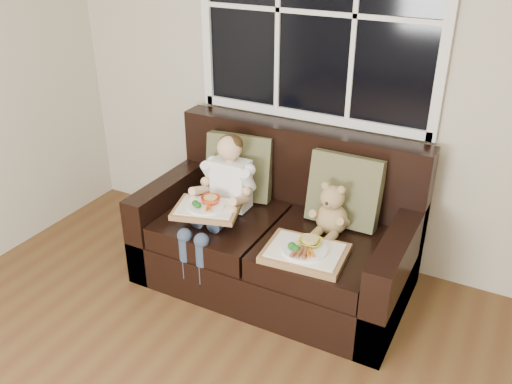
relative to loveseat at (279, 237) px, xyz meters
The scene contains 9 objects.
room_walls 2.42m from the loveseat, 79.19° to the right, with size 4.52×5.02×2.71m.
window_back 1.42m from the loveseat, 90.00° to the left, with size 1.62×0.04×1.37m.
loveseat is the anchor object (origin of this frame).
pillow_left 0.54m from the loveseat, 157.72° to the left, with size 0.47×0.28×0.45m.
pillow_right 0.54m from the loveseat, 22.54° to the left, with size 0.44×0.20×0.46m.
child 0.48m from the loveseat, 161.30° to the right, with size 0.35×0.58×0.79m.
teddy_bear 0.44m from the loveseat, ahead, with size 0.21×0.26×0.34m.
tray_left 0.53m from the loveseat, 141.81° to the right, with size 0.46×0.40×0.09m.
tray_right 0.48m from the loveseat, 45.35° to the right, with size 0.48×0.38×0.10m.
Camera 1 is at (0.88, -0.70, 2.18)m, focal length 38.00 mm.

